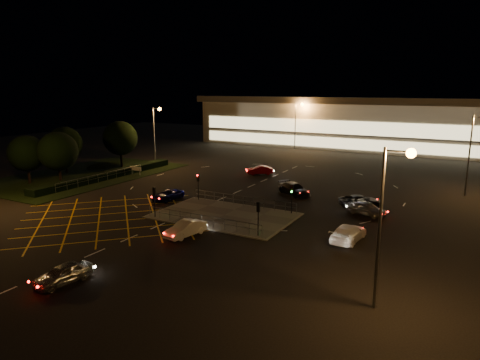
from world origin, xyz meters
The scene contains 26 objects.
ground centered at (0.00, 0.00, 0.00)m, with size 180.00×180.00×0.00m, color black.
pedestrian_island centered at (2.00, -2.00, 0.06)m, with size 14.00×9.00×0.12m, color #4C4944.
grass_verge centered at (-28.00, 6.00, 0.04)m, with size 18.00×30.00×0.08m, color black.
hedge centered at (-23.00, 6.00, 0.50)m, with size 2.00×26.00×1.00m, color black.
supermarket centered at (0.00, 61.95, 5.31)m, with size 72.00×26.50×10.50m.
streetlight_se centered at (20.44, -14.00, 6.56)m, with size 1.78×0.56×10.03m.
streetlight_nw centered at (-23.56, 18.00, 6.56)m, with size 1.78×0.56×10.03m.
streetlight_ne centered at (24.44, 20.00, 6.56)m, with size 1.78×0.56×10.03m.
streetlight_far_left centered at (-9.56, 48.00, 6.56)m, with size 1.78×0.56×10.03m.
signal_sw centered at (-4.00, -5.99, 2.37)m, with size 0.28×0.30×3.15m.
signal_se centered at (8.00, -5.99, 2.37)m, with size 0.28×0.30×3.15m.
signal_nw centered at (-4.00, 1.99, 2.37)m, with size 0.28×0.30×3.15m.
signal_ne centered at (8.00, 1.99, 2.37)m, with size 0.28×0.30×3.15m.
tree_a centered at (-30.00, -2.00, 4.33)m, with size 5.04×5.04×6.86m.
tree_b centered at (-32.00, 6.00, 4.64)m, with size 5.40×5.40×7.35m.
tree_c centered at (-28.00, 14.00, 4.95)m, with size 5.76×5.76×7.84m.
tree_d centered at (-34.00, 20.00, 4.02)m, with size 4.68×4.68×6.37m.
tree_e centered at (-26.00, 0.00, 4.64)m, with size 5.40×5.40×7.35m.
car_near_silver centered at (0.37, -20.97, 0.69)m, with size 1.62×4.02×1.37m, color #B8BCC0.
car_queue_white centered at (2.10, -9.00, 0.70)m, with size 1.48×4.24×1.40m, color white.
car_left_blue centered at (-7.46, 0.46, 0.61)m, with size 2.02×4.37×1.21m, color #0B0B42.
car_far_dkgrey centered at (4.98, 10.30, 0.74)m, with size 2.06×5.07×1.47m, color black.
car_right_silver centered at (15.10, 5.68, 0.73)m, with size 1.73×4.30×1.46m, color #A3A5AA.
car_circ_red centered at (-4.52, 19.72, 0.67)m, with size 1.42×4.07×1.34m, color maroon.
car_east_grey centered at (13.78, 8.52, 0.68)m, with size 2.25×4.87×1.35m, color black.
car_approach_white centered at (15.45, -3.08, 0.74)m, with size 2.06×5.07×1.47m, color white.
Camera 1 is at (24.42, -39.15, 13.32)m, focal length 32.00 mm.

